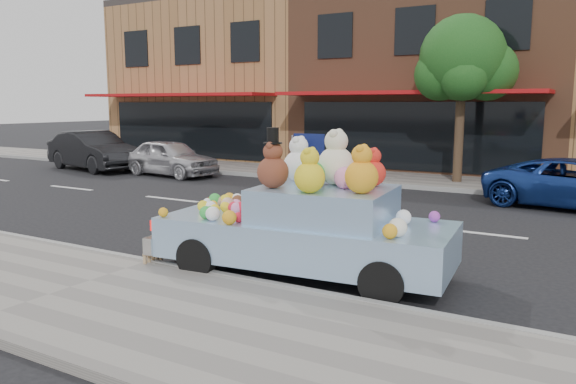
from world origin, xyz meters
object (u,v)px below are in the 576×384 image
Objects in this scene: car_dark at (93,151)px; art_car at (306,223)px; street_tree at (464,65)px; car_silver at (170,158)px.

art_car is at bearing -107.47° from car_dark.
art_car is (13.43, -7.72, 0.04)m from car_dark.
street_tree is at bearing -64.95° from car_dark.
car_dark is 0.98× the size of art_car.
car_dark is (-3.72, -0.18, 0.10)m from car_silver.
street_tree is at bearing -66.92° from car_silver.
car_silver is 0.84× the size of car_dark.
street_tree is 13.79m from car_dark.
art_car reaches higher than car_silver.
car_dark is 15.49m from art_car.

